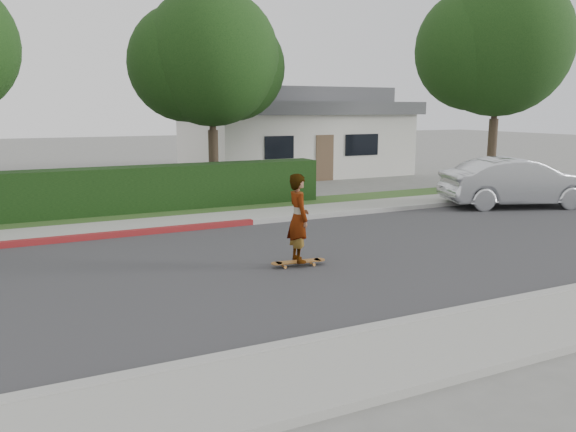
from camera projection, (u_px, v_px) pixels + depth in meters
name	position (u px, v px, depth m)	size (l,w,h in m)	color
ground	(280.00, 264.00, 12.03)	(120.00, 120.00, 0.00)	slate
road	(280.00, 263.00, 12.03)	(60.00, 8.00, 0.01)	#2D2D30
curb_near	(395.00, 326.00, 8.39)	(60.00, 0.20, 0.15)	#9E9E99
sidewalk_near	(435.00, 350.00, 7.59)	(60.00, 1.60, 0.12)	gray
curb_far	(219.00, 225.00, 15.65)	(60.00, 0.20, 0.15)	#9E9E99
curb_red_section	(21.00, 243.00, 13.53)	(12.00, 0.21, 0.15)	maroon
sidewalk_far	(209.00, 220.00, 16.45)	(60.00, 1.60, 0.12)	gray
planting_strip	(193.00, 211.00, 17.87)	(60.00, 1.60, 0.10)	#2D4C1E
hedge	(91.00, 193.00, 17.00)	(15.00, 1.00, 1.50)	black
tree_center	(209.00, 62.00, 19.88)	(5.66, 4.84, 7.44)	#33261C
tree_right	(495.00, 48.00, 22.20)	(6.32, 5.60, 8.56)	#33261C
house	(291.00, 132.00, 29.20)	(10.60, 8.60, 4.30)	beige
skateboard	(298.00, 262.00, 11.78)	(1.20, 0.38, 0.11)	orange
skateboarder	(298.00, 218.00, 11.61)	(0.67, 0.44, 1.85)	white
car_silver	(518.00, 183.00, 18.89)	(1.75, 5.01, 1.65)	#B6B9BE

